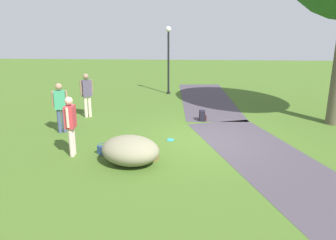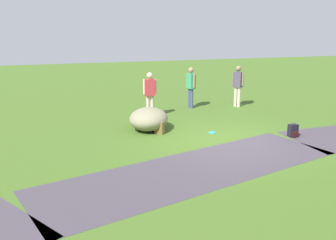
{
  "view_description": "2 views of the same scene",
  "coord_description": "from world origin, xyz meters",
  "px_view_note": "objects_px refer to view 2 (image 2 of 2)",
  "views": [
    {
      "loc": [
        10.21,
        -0.58,
        3.62
      ],
      "look_at": [
        0.86,
        -1.14,
        0.89
      ],
      "focal_mm": 35.76,
      "sensor_mm": 36.0,
      "label": 1
    },
    {
      "loc": [
        4.91,
        10.16,
        3.57
      ],
      "look_at": [
        1.88,
        -0.25,
        0.78
      ],
      "focal_mm": 41.43,
      "sensor_mm": 36.0,
      "label": 2
    }
  ],
  "objects_px": {
    "spare_backpack_on_lawn": "(293,131)",
    "frisbee_on_grass": "(212,133)",
    "woman_with_handbag": "(150,91)",
    "backpack_by_boulder": "(160,128)",
    "lawn_boulder": "(149,119)",
    "man_near_boulder": "(238,83)",
    "passerby_on_path": "(191,85)",
    "handbag_on_grass": "(158,118)"
  },
  "relations": [
    {
      "from": "woman_with_handbag",
      "to": "man_near_boulder",
      "type": "bearing_deg",
      "value": -169.58
    },
    {
      "from": "passerby_on_path",
      "to": "backpack_by_boulder",
      "type": "height_order",
      "value": "passerby_on_path"
    },
    {
      "from": "lawn_boulder",
      "to": "backpack_by_boulder",
      "type": "bearing_deg",
      "value": 113.01
    },
    {
      "from": "backpack_by_boulder",
      "to": "spare_backpack_on_lawn",
      "type": "relative_size",
      "value": 1.0
    },
    {
      "from": "backpack_by_boulder",
      "to": "frisbee_on_grass",
      "type": "height_order",
      "value": "backpack_by_boulder"
    },
    {
      "from": "lawn_boulder",
      "to": "handbag_on_grass",
      "type": "distance_m",
      "value": 1.09
    },
    {
      "from": "lawn_boulder",
      "to": "handbag_on_grass",
      "type": "xyz_separation_m",
      "value": [
        -0.56,
        -0.9,
        -0.23
      ]
    },
    {
      "from": "frisbee_on_grass",
      "to": "handbag_on_grass",
      "type": "bearing_deg",
      "value": -54.33
    },
    {
      "from": "woman_with_handbag",
      "to": "backpack_by_boulder",
      "type": "height_order",
      "value": "woman_with_handbag"
    },
    {
      "from": "backpack_by_boulder",
      "to": "frisbee_on_grass",
      "type": "bearing_deg",
      "value": 166.42
    },
    {
      "from": "woman_with_handbag",
      "to": "frisbee_on_grass",
      "type": "height_order",
      "value": "woman_with_handbag"
    },
    {
      "from": "man_near_boulder",
      "to": "backpack_by_boulder",
      "type": "bearing_deg",
      "value": 35.62
    },
    {
      "from": "lawn_boulder",
      "to": "passerby_on_path",
      "type": "bearing_deg",
      "value": -131.67
    },
    {
      "from": "spare_backpack_on_lawn",
      "to": "lawn_boulder",
      "type": "bearing_deg",
      "value": -26.23
    },
    {
      "from": "spare_backpack_on_lawn",
      "to": "woman_with_handbag",
      "type": "bearing_deg",
      "value": -45.54
    },
    {
      "from": "lawn_boulder",
      "to": "woman_with_handbag",
      "type": "bearing_deg",
      "value": -105.16
    },
    {
      "from": "spare_backpack_on_lawn",
      "to": "frisbee_on_grass",
      "type": "relative_size",
      "value": 1.75
    },
    {
      "from": "backpack_by_boulder",
      "to": "spare_backpack_on_lawn",
      "type": "bearing_deg",
      "value": 159.16
    },
    {
      "from": "lawn_boulder",
      "to": "backpack_by_boulder",
      "type": "distance_m",
      "value": 0.63
    },
    {
      "from": "woman_with_handbag",
      "to": "handbag_on_grass",
      "type": "bearing_deg",
      "value": 96.3
    },
    {
      "from": "lawn_boulder",
      "to": "backpack_by_boulder",
      "type": "height_order",
      "value": "lawn_boulder"
    },
    {
      "from": "backpack_by_boulder",
      "to": "lawn_boulder",
      "type": "bearing_deg",
      "value": -66.99
    },
    {
      "from": "handbag_on_grass",
      "to": "woman_with_handbag",
      "type": "bearing_deg",
      "value": -83.7
    },
    {
      "from": "woman_with_handbag",
      "to": "backpack_by_boulder",
      "type": "xyz_separation_m",
      "value": [
        0.23,
        2.29,
        -0.79
      ]
    },
    {
      "from": "woman_with_handbag",
      "to": "man_near_boulder",
      "type": "relative_size",
      "value": 0.98
    },
    {
      "from": "handbag_on_grass",
      "to": "frisbee_on_grass",
      "type": "distance_m",
      "value": 2.3
    },
    {
      "from": "passerby_on_path",
      "to": "woman_with_handbag",
      "type": "bearing_deg",
      "value": 27.58
    },
    {
      "from": "lawn_boulder",
      "to": "spare_backpack_on_lawn",
      "type": "distance_m",
      "value": 4.67
    },
    {
      "from": "man_near_boulder",
      "to": "frisbee_on_grass",
      "type": "height_order",
      "value": "man_near_boulder"
    },
    {
      "from": "woman_with_handbag",
      "to": "frisbee_on_grass",
      "type": "xyz_separation_m",
      "value": [
        -1.43,
        2.69,
        -0.97
      ]
    },
    {
      "from": "lawn_boulder",
      "to": "spare_backpack_on_lawn",
      "type": "xyz_separation_m",
      "value": [
        -4.19,
        2.06,
        -0.18
      ]
    },
    {
      "from": "woman_with_handbag",
      "to": "handbag_on_grass",
      "type": "distance_m",
      "value": 1.18
    },
    {
      "from": "man_near_boulder",
      "to": "backpack_by_boulder",
      "type": "height_order",
      "value": "man_near_boulder"
    },
    {
      "from": "woman_with_handbag",
      "to": "man_near_boulder",
      "type": "distance_m",
      "value": 4.05
    },
    {
      "from": "lawn_boulder",
      "to": "handbag_on_grass",
      "type": "height_order",
      "value": "lawn_boulder"
    },
    {
      "from": "backpack_by_boulder",
      "to": "frisbee_on_grass",
      "type": "xyz_separation_m",
      "value": [
        -1.66,
        0.4,
        -0.18
      ]
    },
    {
      "from": "handbag_on_grass",
      "to": "spare_backpack_on_lawn",
      "type": "relative_size",
      "value": 0.94
    },
    {
      "from": "backpack_by_boulder",
      "to": "passerby_on_path",
      "type": "bearing_deg",
      "value": -123.78
    },
    {
      "from": "lawn_boulder",
      "to": "woman_with_handbag",
      "type": "relative_size",
      "value": 1.15
    },
    {
      "from": "lawn_boulder",
      "to": "man_near_boulder",
      "type": "distance_m",
      "value": 5.13
    },
    {
      "from": "handbag_on_grass",
      "to": "lawn_boulder",
      "type": "bearing_deg",
      "value": 58.19
    },
    {
      "from": "woman_with_handbag",
      "to": "spare_backpack_on_lawn",
      "type": "height_order",
      "value": "woman_with_handbag"
    }
  ]
}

